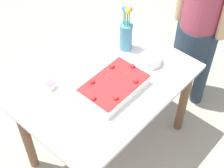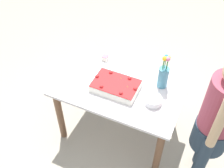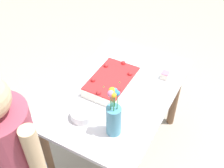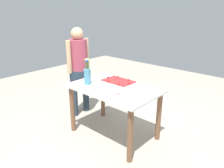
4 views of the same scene
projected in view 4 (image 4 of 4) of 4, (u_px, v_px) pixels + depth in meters
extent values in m
plane|color=#A69B8A|center=(114.00, 134.00, 3.25)|extent=(8.00, 8.00, 0.00)
cube|color=silver|center=(114.00, 88.00, 3.00)|extent=(1.23, 0.80, 0.03)
cylinder|color=brown|center=(72.00, 109.00, 3.24)|extent=(0.07, 0.07, 0.72)
cylinder|color=brown|center=(130.00, 136.00, 2.56)|extent=(0.07, 0.07, 0.72)
cylinder|color=brown|center=(103.00, 96.00, 3.69)|extent=(0.07, 0.07, 0.72)
cylinder|color=brown|center=(159.00, 116.00, 3.02)|extent=(0.07, 0.07, 0.72)
cube|color=white|center=(118.00, 84.00, 3.02)|extent=(0.43, 0.28, 0.07)
cube|color=red|center=(118.00, 81.00, 3.01)|extent=(0.42, 0.28, 0.01)
sphere|color=red|center=(130.00, 84.00, 2.88)|extent=(0.04, 0.04, 0.04)
sphere|color=red|center=(129.00, 80.00, 3.02)|extent=(0.04, 0.04, 0.04)
sphere|color=red|center=(118.00, 77.00, 3.14)|extent=(0.04, 0.04, 0.04)
sphere|color=red|center=(108.00, 78.00, 3.13)|extent=(0.04, 0.04, 0.04)
sphere|color=red|center=(108.00, 81.00, 2.99)|extent=(0.04, 0.04, 0.04)
sphere|color=red|center=(119.00, 84.00, 2.87)|extent=(0.04, 0.04, 0.04)
cone|color=#2D8438|center=(114.00, 82.00, 2.96)|extent=(0.02, 0.02, 0.02)
cone|color=#2D8438|center=(112.00, 79.00, 3.08)|extent=(0.02, 0.02, 0.02)
cylinder|color=white|center=(118.00, 98.00, 2.63)|extent=(0.21, 0.21, 0.01)
cube|color=silver|center=(118.00, 96.00, 2.62)|extent=(0.06, 0.06, 0.05)
cube|color=pink|center=(118.00, 93.00, 2.61)|extent=(0.06, 0.06, 0.01)
cube|color=silver|center=(149.00, 91.00, 2.85)|extent=(0.14, 0.19, 0.00)
cylinder|color=teal|center=(87.00, 77.00, 3.08)|extent=(0.10, 0.10, 0.22)
cylinder|color=#2D8438|center=(88.00, 65.00, 3.01)|extent=(0.01, 0.01, 0.13)
sphere|color=#2E7FC0|center=(88.00, 60.00, 2.99)|extent=(0.03, 0.03, 0.03)
cylinder|color=#2D8438|center=(88.00, 65.00, 3.03)|extent=(0.01, 0.01, 0.13)
sphere|color=yellow|center=(88.00, 60.00, 3.01)|extent=(0.04, 0.04, 0.04)
cylinder|color=#2D8438|center=(87.00, 64.00, 3.04)|extent=(0.01, 0.01, 0.13)
sphere|color=pink|center=(87.00, 60.00, 3.02)|extent=(0.04, 0.04, 0.04)
cylinder|color=#2D8438|center=(86.00, 65.00, 3.03)|extent=(0.01, 0.01, 0.13)
sphere|color=yellow|center=(85.00, 60.00, 3.01)|extent=(0.03, 0.03, 0.03)
cylinder|color=#2D8438|center=(86.00, 65.00, 3.01)|extent=(0.01, 0.01, 0.13)
sphere|color=teal|center=(86.00, 60.00, 2.99)|extent=(0.03, 0.03, 0.03)
cylinder|color=silver|center=(100.00, 78.00, 3.28)|extent=(0.16, 0.16, 0.06)
cylinder|color=#273848|center=(74.00, 94.00, 3.70)|extent=(0.11, 0.11, 0.78)
cylinder|color=#273848|center=(86.00, 90.00, 3.88)|extent=(0.11, 0.11, 0.78)
cylinder|color=#273848|center=(79.00, 77.00, 3.70)|extent=(0.31, 0.32, 0.28)
cylinder|color=#9E3C4E|center=(78.00, 55.00, 3.58)|extent=(0.30, 0.30, 0.52)
sphere|color=tan|center=(77.00, 34.00, 3.46)|extent=(0.20, 0.20, 0.20)
cylinder|color=tan|center=(69.00, 57.00, 3.44)|extent=(0.08, 0.08, 0.52)
cylinder|color=tan|center=(87.00, 54.00, 3.71)|extent=(0.08, 0.08, 0.52)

